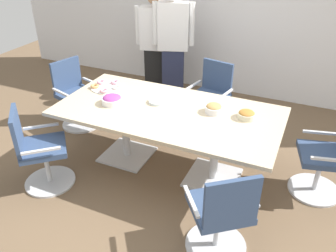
{
  "coord_description": "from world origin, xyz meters",
  "views": [
    {
      "loc": [
        1.35,
        -3.01,
        2.48
      ],
      "look_at": [
        0.0,
        0.0,
        0.55
      ],
      "focal_mm": 37.13,
      "sensor_mm": 36.0,
      "label": 1
    }
  ],
  "objects_px": {
    "snack_bowl_candy_mix": "(112,100)",
    "office_chair_0": "(327,160)",
    "office_chair_1": "(210,100)",
    "snack_bowl_pretzels": "(246,114)",
    "office_chair_2": "(76,97)",
    "office_chair_3": "(39,153)",
    "snack_bowl_cookies": "(214,108)",
    "donut_platter": "(107,86)",
    "person_standing_0": "(155,44)",
    "person_standing_1": "(173,43)",
    "conference_table": "(168,120)",
    "office_chair_4": "(221,217)",
    "plate_stack": "(158,101)"
  },
  "relations": [
    {
      "from": "snack_bowl_cookies",
      "to": "snack_bowl_pretzels",
      "type": "distance_m",
      "value": 0.34
    },
    {
      "from": "office_chair_1",
      "to": "snack_bowl_candy_mix",
      "type": "bearing_deg",
      "value": 69.49
    },
    {
      "from": "person_standing_0",
      "to": "snack_bowl_cookies",
      "type": "bearing_deg",
      "value": 119.44
    },
    {
      "from": "office_chair_0",
      "to": "person_standing_0",
      "type": "xyz_separation_m",
      "value": [
        -2.63,
        1.43,
        0.46
      ]
    },
    {
      "from": "conference_table",
      "to": "snack_bowl_cookies",
      "type": "relative_size",
      "value": 12.84
    },
    {
      "from": "person_standing_1",
      "to": "snack_bowl_pretzels",
      "type": "relative_size",
      "value": 9.75
    },
    {
      "from": "office_chair_2",
      "to": "plate_stack",
      "type": "bearing_deg",
      "value": 95.08
    },
    {
      "from": "office_chair_4",
      "to": "person_standing_1",
      "type": "distance_m",
      "value": 3.03
    },
    {
      "from": "snack_bowl_candy_mix",
      "to": "plate_stack",
      "type": "height_order",
      "value": "snack_bowl_candy_mix"
    },
    {
      "from": "office_chair_0",
      "to": "snack_bowl_pretzels",
      "type": "height_order",
      "value": "office_chair_0"
    },
    {
      "from": "office_chair_2",
      "to": "person_standing_1",
      "type": "bearing_deg",
      "value": 159.26
    },
    {
      "from": "donut_platter",
      "to": "office_chair_2",
      "type": "bearing_deg",
      "value": 163.7
    },
    {
      "from": "office_chair_2",
      "to": "person_standing_0",
      "type": "xyz_separation_m",
      "value": [
        0.6,
        1.28,
        0.46
      ]
    },
    {
      "from": "conference_table",
      "to": "donut_platter",
      "type": "xyz_separation_m",
      "value": [
        -0.92,
        0.22,
        0.14
      ]
    },
    {
      "from": "office_chair_0",
      "to": "snack_bowl_cookies",
      "type": "distance_m",
      "value": 1.26
    },
    {
      "from": "office_chair_1",
      "to": "snack_bowl_pretzels",
      "type": "relative_size",
      "value": 4.93
    },
    {
      "from": "snack_bowl_cookies",
      "to": "person_standing_1",
      "type": "bearing_deg",
      "value": 126.89
    },
    {
      "from": "conference_table",
      "to": "snack_bowl_pretzels",
      "type": "relative_size",
      "value": 13.0
    },
    {
      "from": "snack_bowl_candy_mix",
      "to": "office_chair_3",
      "type": "bearing_deg",
      "value": -123.88
    },
    {
      "from": "conference_table",
      "to": "office_chair_3",
      "type": "xyz_separation_m",
      "value": [
        -1.11,
        -0.84,
        -0.22
      ]
    },
    {
      "from": "office_chair_1",
      "to": "office_chair_4",
      "type": "bearing_deg",
      "value": 122.1
    },
    {
      "from": "office_chair_3",
      "to": "snack_bowl_pretzels",
      "type": "height_order",
      "value": "office_chair_3"
    },
    {
      "from": "snack_bowl_candy_mix",
      "to": "office_chair_0",
      "type": "bearing_deg",
      "value": 9.32
    },
    {
      "from": "conference_table",
      "to": "office_chair_2",
      "type": "distance_m",
      "value": 1.65
    },
    {
      "from": "conference_table",
      "to": "office_chair_1",
      "type": "distance_m",
      "value": 1.13
    },
    {
      "from": "office_chair_3",
      "to": "person_standing_0",
      "type": "bearing_deg",
      "value": 135.14
    },
    {
      "from": "person_standing_0",
      "to": "donut_platter",
      "type": "height_order",
      "value": "person_standing_0"
    },
    {
      "from": "snack_bowl_cookies",
      "to": "snack_bowl_pretzels",
      "type": "relative_size",
      "value": 1.01
    },
    {
      "from": "conference_table",
      "to": "person_standing_1",
      "type": "height_order",
      "value": "person_standing_1"
    },
    {
      "from": "office_chair_1",
      "to": "snack_bowl_pretzels",
      "type": "distance_m",
      "value": 1.21
    },
    {
      "from": "snack_bowl_cookies",
      "to": "donut_platter",
      "type": "xyz_separation_m",
      "value": [
        -1.38,
        0.08,
        -0.03
      ]
    },
    {
      "from": "snack_bowl_candy_mix",
      "to": "plate_stack",
      "type": "bearing_deg",
      "value": 27.16
    },
    {
      "from": "office_chair_3",
      "to": "snack_bowl_cookies",
      "type": "height_order",
      "value": "office_chair_3"
    },
    {
      "from": "office_chair_4",
      "to": "office_chair_1",
      "type": "bearing_deg",
      "value": 72.73
    },
    {
      "from": "snack_bowl_pretzels",
      "to": "office_chair_1",
      "type": "bearing_deg",
      "value": 125.54
    },
    {
      "from": "office_chair_2",
      "to": "snack_bowl_pretzels",
      "type": "height_order",
      "value": "office_chair_2"
    },
    {
      "from": "person_standing_0",
      "to": "snack_bowl_pretzels",
      "type": "height_order",
      "value": "person_standing_0"
    },
    {
      "from": "snack_bowl_candy_mix",
      "to": "snack_bowl_pretzels",
      "type": "xyz_separation_m",
      "value": [
        1.43,
        0.28,
        -0.01
      ]
    },
    {
      "from": "office_chair_0",
      "to": "snack_bowl_pretzels",
      "type": "bearing_deg",
      "value": 82.54
    },
    {
      "from": "conference_table",
      "to": "office_chair_0",
      "type": "relative_size",
      "value": 2.64
    },
    {
      "from": "office_chair_3",
      "to": "snack_bowl_candy_mix",
      "type": "distance_m",
      "value": 0.95
    },
    {
      "from": "donut_platter",
      "to": "plate_stack",
      "type": "bearing_deg",
      "value": -8.25
    },
    {
      "from": "office_chair_4",
      "to": "person_standing_0",
      "type": "height_order",
      "value": "person_standing_0"
    },
    {
      "from": "office_chair_1",
      "to": "person_standing_1",
      "type": "distance_m",
      "value": 1.08
    },
    {
      "from": "donut_platter",
      "to": "snack_bowl_cookies",
      "type": "bearing_deg",
      "value": -3.2
    },
    {
      "from": "office_chair_3",
      "to": "donut_platter",
      "type": "bearing_deg",
      "value": 128.0
    },
    {
      "from": "office_chair_0",
      "to": "office_chair_3",
      "type": "xyz_separation_m",
      "value": [
        -2.77,
        -1.1,
        0.0
      ]
    },
    {
      "from": "person_standing_1",
      "to": "donut_platter",
      "type": "distance_m",
      "value": 1.43
    },
    {
      "from": "office_chair_2",
      "to": "office_chair_3",
      "type": "xyz_separation_m",
      "value": [
        0.47,
        -1.25,
        0.0
      ]
    },
    {
      "from": "person_standing_1",
      "to": "snack_bowl_pretzels",
      "type": "bearing_deg",
      "value": 116.59
    }
  ]
}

